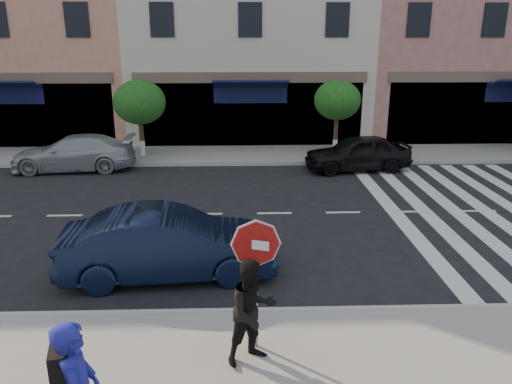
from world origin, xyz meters
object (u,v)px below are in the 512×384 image
walker (253,312)px  car_far_left (74,153)px  stop_sign (256,255)px  car_far_mid (358,153)px  car_near_mid (168,244)px

walker → car_far_left: bearing=88.9°
stop_sign → car_far_left: (-6.51, 11.68, -1.10)m
car_far_left → car_far_mid: car_far_mid is taller
car_near_mid → car_far_mid: 10.37m
stop_sign → walker: (-0.06, -0.34, -0.77)m
car_far_mid → stop_sign: bearing=-28.3°
stop_sign → car_far_mid: size_ratio=0.55×
car_far_left → car_far_mid: size_ratio=1.15×
walker → car_far_mid: (4.26, 11.64, -0.31)m
car_near_mid → car_far_left: car_near_mid is taller
car_near_mid → car_far_left: 10.07m
walker → car_far_left: size_ratio=0.37×
walker → stop_sign: bearing=51.0°
car_near_mid → car_far_left: bearing=23.0°
car_far_left → car_far_mid: bearing=84.5°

